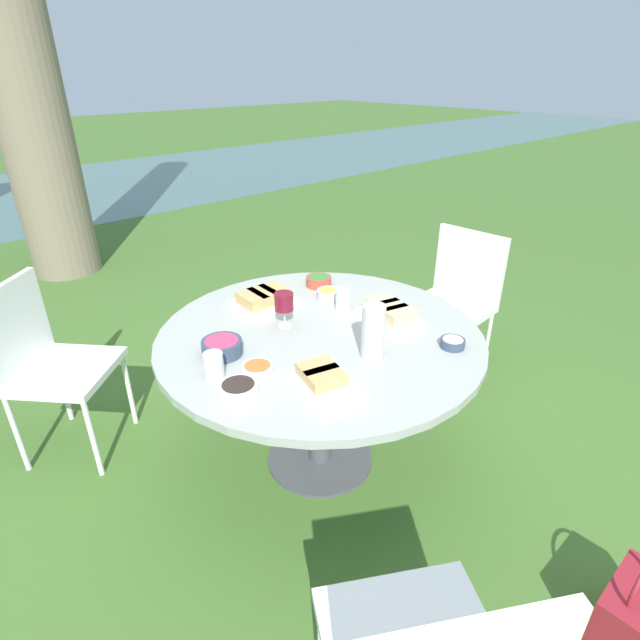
% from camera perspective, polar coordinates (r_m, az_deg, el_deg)
% --- Properties ---
extents(ground_plane, '(40.00, 40.00, 0.00)m').
position_cam_1_polar(ground_plane, '(2.58, -0.00, -15.59)').
color(ground_plane, '#446B2B').
extents(dining_table, '(1.40, 1.40, 0.72)m').
position_cam_1_polar(dining_table, '(2.20, -0.00, -3.53)').
color(dining_table, '#4C4C51').
rests_on(dining_table, ground_plane).
extents(chair_near_right, '(0.44, 0.46, 0.89)m').
position_cam_1_polar(chair_near_right, '(3.12, 15.33, 2.93)').
color(chair_near_right, white).
rests_on(chair_near_right, ground_plane).
extents(chair_far_back, '(0.61, 0.61, 0.89)m').
position_cam_1_polar(chair_far_back, '(2.69, -28.86, -3.71)').
color(chair_far_back, white).
rests_on(chair_far_back, ground_plane).
extents(water_pitcher, '(0.10, 0.09, 0.22)m').
position_cam_1_polar(water_pitcher, '(1.95, 6.09, -1.27)').
color(water_pitcher, silver).
rests_on(water_pitcher, dining_table).
extents(wine_glass, '(0.08, 0.08, 0.16)m').
position_cam_1_polar(wine_glass, '(2.16, -4.14, 2.00)').
color(wine_glass, silver).
rests_on(wine_glass, dining_table).
extents(platter_bread_main, '(0.28, 0.33, 0.06)m').
position_cam_1_polar(platter_bread_main, '(1.80, 0.41, -6.86)').
color(platter_bread_main, white).
rests_on(platter_bread_main, dining_table).
extents(platter_charcuterie, '(0.27, 0.34, 0.08)m').
position_cam_1_polar(platter_charcuterie, '(2.28, 8.02, 0.87)').
color(platter_charcuterie, white).
rests_on(platter_charcuterie, dining_table).
extents(platter_sandwich_side, '(0.30, 0.25, 0.07)m').
position_cam_1_polar(platter_sandwich_side, '(2.40, -6.42, 2.45)').
color(platter_sandwich_side, white).
rests_on(platter_sandwich_side, dining_table).
extents(bowl_fries, '(0.11, 0.11, 0.05)m').
position_cam_1_polar(bowl_fries, '(2.45, 0.99, 2.99)').
color(bowl_fries, silver).
rests_on(bowl_fries, dining_table).
extents(bowl_salad, '(0.13, 0.13, 0.05)m').
position_cam_1_polar(bowl_salad, '(2.61, -0.14, 4.54)').
color(bowl_salad, '#B74733').
rests_on(bowl_salad, dining_table).
extents(bowl_olives, '(0.14, 0.14, 0.04)m').
position_cam_1_polar(bowl_olives, '(1.78, -9.30, -7.75)').
color(bowl_olives, white).
rests_on(bowl_olives, dining_table).
extents(bowl_dip_red, '(0.16, 0.16, 0.06)m').
position_cam_1_polar(bowl_dip_red, '(2.02, -11.14, -2.99)').
color(bowl_dip_red, '#334256').
rests_on(bowl_dip_red, dining_table).
extents(bowl_dip_cream, '(0.10, 0.10, 0.04)m').
position_cam_1_polar(bowl_dip_cream, '(2.11, 14.92, -2.52)').
color(bowl_dip_cream, '#334256').
rests_on(bowl_dip_cream, dining_table).
extents(bowl_roasted_veg, '(0.12, 0.12, 0.04)m').
position_cam_1_polar(bowl_roasted_veg, '(1.89, -7.15, -5.56)').
color(bowl_roasted_veg, white).
rests_on(bowl_roasted_veg, dining_table).
extents(cup_water_near, '(0.07, 0.07, 0.10)m').
position_cam_1_polar(cup_water_near, '(1.87, -12.04, -5.13)').
color(cup_water_near, silver).
rests_on(cup_water_near, dining_table).
extents(cup_water_far, '(0.07, 0.07, 0.10)m').
position_cam_1_polar(cup_water_far, '(2.34, 2.63, 2.33)').
color(cup_water_far, silver).
rests_on(cup_water_far, dining_table).
extents(handbag, '(0.30, 0.14, 0.37)m').
position_cam_1_polar(handbag, '(2.19, 31.70, -26.36)').
color(handbag, maroon).
rests_on(handbag, ground_plane).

